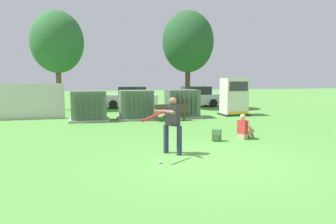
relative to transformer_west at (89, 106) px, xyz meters
name	(u,v)px	position (x,y,z in m)	size (l,w,h in m)	color
ground_plane	(209,160)	(3.34, -9.05, -0.79)	(96.00, 96.00, 0.00)	#51933D
fence_panel	(19,102)	(-3.76, 1.45, 0.21)	(4.80, 0.12, 2.00)	beige
transformer_west	(89,106)	(0.00, 0.00, 0.00)	(2.10, 1.70, 1.62)	#9E9B93
transformer_mid_west	(136,105)	(2.56, 0.09, 0.00)	(2.10, 1.70, 1.62)	#9E9B93
transformer_mid_east	(182,104)	(5.29, 0.19, 0.00)	(2.10, 1.70, 1.62)	#9E9B93
generator_enclosure	(234,97)	(8.72, 0.45, 0.35)	(1.60, 1.40, 2.30)	#262626
park_bench	(171,111)	(4.27, -1.12, -0.25)	(1.81, 0.43, 0.92)	#4C3828
batter	(172,123)	(2.45, -8.17, 0.19)	(1.35, 1.28, 1.74)	#282D4C
sports_ball	(160,162)	(1.89, -9.08, -0.74)	(0.09, 0.09, 0.09)	white
seated_spectator	(244,129)	(5.76, -6.50, -0.41)	(0.79, 0.67, 0.96)	tan
backpack	(217,135)	(4.57, -6.66, -0.57)	(0.38, 0.37, 0.44)	#4C723F
tree_left	(57,42)	(-2.08, 6.32, 4.02)	(3.66, 3.66, 7.00)	brown
tree_center_left	(188,42)	(7.15, 4.96, 4.13)	(3.75, 3.75, 7.17)	#4C3828
parked_car_leftmost	(130,98)	(3.12, 7.04, -0.04)	(4.31, 2.14, 1.62)	silver
parked_car_left_of_center	(195,97)	(8.25, 6.50, -0.04)	(4.20, 1.92, 1.62)	silver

